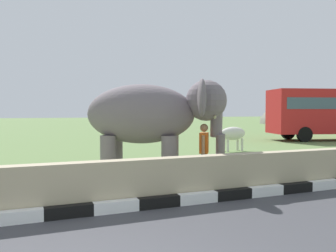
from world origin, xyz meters
TOP-DOWN VIEW (x-y plane):
  - striped_curb at (-0.35, 3.47)m, footprint 16.20×0.20m
  - barrier_parapet at (2.00, 3.77)m, footprint 28.00×0.36m
  - elephant at (2.75, 6.16)m, footprint 4.00×3.31m
  - person_handler at (4.04, 5.52)m, footprint 0.43×0.60m
  - bus_red at (19.34, 14.79)m, footprint 9.60×4.77m
  - cow_near at (8.90, 11.69)m, footprint 1.91×0.75m

SIDE VIEW (x-z plane):
  - striped_curb at x=-0.35m, z-range 0.00..0.24m
  - barrier_parapet at x=2.00m, z-range 0.00..1.00m
  - cow_near at x=8.90m, z-range 0.26..1.48m
  - person_handler at x=4.04m, z-range 0.10..1.75m
  - elephant at x=2.75m, z-range 0.44..3.34m
  - bus_red at x=19.34m, z-range 0.33..3.83m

